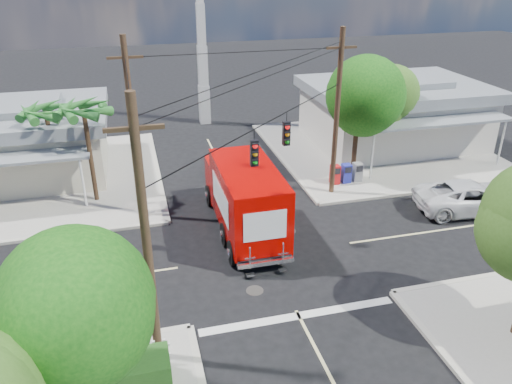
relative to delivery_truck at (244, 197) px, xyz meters
name	(u,v)px	position (x,y,z in m)	size (l,w,h in m)	color
ground	(267,255)	(0.45, -2.47, -1.79)	(120.00, 120.00, 0.00)	black
sidewalk_ne	(376,149)	(11.33, 8.41, -1.72)	(14.12, 14.12, 0.14)	#A09B90
sidewalk_nw	(39,182)	(-10.43, 8.41, -1.72)	(14.12, 14.12, 0.14)	#A09B90
road_markings	(277,273)	(0.45, -3.94, -1.79)	(32.00, 32.00, 0.01)	beige
building_ne	(394,111)	(12.95, 9.50, 0.53)	(11.80, 10.20, 4.50)	beige
building_nw	(15,140)	(-11.55, 10.00, 0.43)	(10.80, 10.20, 4.30)	beige
radio_tower	(202,50)	(0.95, 17.53, 3.85)	(0.80, 0.80, 17.00)	silver
tree_sw_front	(79,306)	(-6.54, -10.01, 2.54)	(3.88, 3.78, 6.03)	#422D1C
tree_ne_front	(359,101)	(7.66, 4.29, 2.97)	(4.21, 4.14, 6.66)	#422D1C
tree_ne_back	(382,98)	(10.26, 6.49, 2.39)	(3.77, 3.66, 5.82)	#422D1C
palm_nw_front	(84,111)	(-7.05, 5.03, 3.25)	(3.01, 3.08, 5.59)	#422D1C
palm_nw_back	(46,113)	(-9.05, 6.53, 2.88)	(3.01, 3.08, 5.19)	#422D1C
utility_poles	(223,148)	(-1.13, -0.86, 2.88)	(12.00, 10.68, 9.00)	#473321
picket_fence	(73,367)	(-7.35, -8.07, -1.11)	(5.94, 0.06, 1.00)	silver
vending_boxes	(346,173)	(6.95, 3.73, -1.10)	(1.90, 0.50, 1.10)	red
delivery_truck	(244,197)	(0.00, 0.00, 0.00)	(2.66, 8.20, 3.53)	black
parked_car	(471,197)	(11.83, -1.02, -1.00)	(2.65, 5.73, 1.59)	silver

